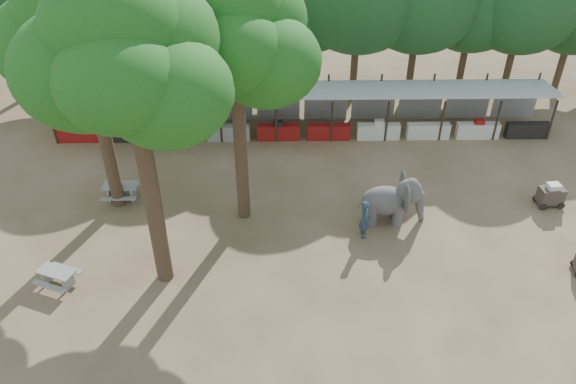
{
  "coord_description": "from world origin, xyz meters",
  "views": [
    {
      "loc": [
        -1.33,
        -14.52,
        16.01
      ],
      "look_at": [
        -1.0,
        5.0,
        2.0
      ],
      "focal_mm": 35.0,
      "sensor_mm": 36.0,
      "label": 1
    }
  ],
  "objects_px": {
    "yard_tree_back": "(231,33)",
    "picnic_table_far": "(121,190)",
    "yard_tree_left": "(81,34)",
    "elephant": "(393,200)",
    "handler": "(365,219)",
    "cart_back": "(551,195)",
    "picnic_table_near": "(57,276)",
    "yard_tree_center": "(125,58)"
  },
  "relations": [
    {
      "from": "yard_tree_back",
      "to": "picnic_table_far",
      "type": "height_order",
      "value": "yard_tree_back"
    },
    {
      "from": "elephant",
      "to": "cart_back",
      "type": "height_order",
      "value": "elephant"
    },
    {
      "from": "yard_tree_back",
      "to": "cart_back",
      "type": "xyz_separation_m",
      "value": [
        14.5,
        0.35,
        -7.95
      ]
    },
    {
      "from": "yard_tree_left",
      "to": "elephant",
      "type": "distance_m",
      "value": 14.75
    },
    {
      "from": "yard_tree_back",
      "to": "yard_tree_left",
      "type": "bearing_deg",
      "value": 170.54
    },
    {
      "from": "picnic_table_far",
      "to": "yard_tree_back",
      "type": "bearing_deg",
      "value": -12.25
    },
    {
      "from": "yard_tree_center",
      "to": "picnic_table_far",
      "type": "xyz_separation_m",
      "value": [
        -2.79,
        5.18,
        -8.67
      ]
    },
    {
      "from": "picnic_table_far",
      "to": "cart_back",
      "type": "bearing_deg",
      "value": -3.11
    },
    {
      "from": "yard_tree_left",
      "to": "yard_tree_back",
      "type": "distance_m",
      "value": 6.09
    },
    {
      "from": "yard_tree_center",
      "to": "yard_tree_back",
      "type": "distance_m",
      "value": 5.04
    },
    {
      "from": "yard_tree_left",
      "to": "cart_back",
      "type": "distance_m",
      "value": 21.88
    },
    {
      "from": "cart_back",
      "to": "picnic_table_far",
      "type": "bearing_deg",
      "value": 172.48
    },
    {
      "from": "elephant",
      "to": "handler",
      "type": "xyz_separation_m",
      "value": [
        -1.39,
        -1.08,
        -0.21
      ]
    },
    {
      "from": "picnic_table_near",
      "to": "cart_back",
      "type": "distance_m",
      "value": 22.06
    },
    {
      "from": "handler",
      "to": "picnic_table_near",
      "type": "relative_size",
      "value": 1.0
    },
    {
      "from": "elephant",
      "to": "picnic_table_near",
      "type": "relative_size",
      "value": 1.6
    },
    {
      "from": "handler",
      "to": "yard_tree_back",
      "type": "bearing_deg",
      "value": 73.24
    },
    {
      "from": "yard_tree_left",
      "to": "yard_tree_center",
      "type": "relative_size",
      "value": 0.92
    },
    {
      "from": "yard_tree_back",
      "to": "picnic_table_far",
      "type": "bearing_deg",
      "value": 168.53
    },
    {
      "from": "handler",
      "to": "cart_back",
      "type": "height_order",
      "value": "handler"
    },
    {
      "from": "elephant",
      "to": "handler",
      "type": "bearing_deg",
      "value": -140.79
    },
    {
      "from": "yard_tree_left",
      "to": "picnic_table_near",
      "type": "relative_size",
      "value": 5.97
    },
    {
      "from": "yard_tree_back",
      "to": "handler",
      "type": "xyz_separation_m",
      "value": [
        5.45,
        -1.76,
        -7.62
      ]
    },
    {
      "from": "cart_back",
      "to": "elephant",
      "type": "bearing_deg",
      "value": -177.55
    },
    {
      "from": "handler",
      "to": "cart_back",
      "type": "bearing_deg",
      "value": -75.8
    },
    {
      "from": "yard_tree_back",
      "to": "picnic_table_far",
      "type": "distance_m",
      "value": 9.95
    },
    {
      "from": "elephant",
      "to": "cart_back",
      "type": "xyz_separation_m",
      "value": [
        7.66,
        1.03,
        -0.54
      ]
    },
    {
      "from": "yard_tree_center",
      "to": "handler",
      "type": "bearing_deg",
      "value": 14.88
    },
    {
      "from": "yard_tree_left",
      "to": "handler",
      "type": "height_order",
      "value": "yard_tree_left"
    },
    {
      "from": "picnic_table_far",
      "to": "elephant",
      "type": "bearing_deg",
      "value": -9.13
    },
    {
      "from": "yard_tree_center",
      "to": "yard_tree_back",
      "type": "relative_size",
      "value": 1.06
    },
    {
      "from": "handler",
      "to": "cart_back",
      "type": "relative_size",
      "value": 1.43
    },
    {
      "from": "yard_tree_back",
      "to": "cart_back",
      "type": "distance_m",
      "value": 16.54
    },
    {
      "from": "yard_tree_center",
      "to": "picnic_table_near",
      "type": "height_order",
      "value": "yard_tree_center"
    },
    {
      "from": "cart_back",
      "to": "yard_tree_back",
      "type": "bearing_deg",
      "value": 176.19
    },
    {
      "from": "elephant",
      "to": "picnic_table_near",
      "type": "height_order",
      "value": "elephant"
    },
    {
      "from": "yard_tree_left",
      "to": "yard_tree_back",
      "type": "height_order",
      "value": "yard_tree_back"
    },
    {
      "from": "handler",
      "to": "cart_back",
      "type": "xyz_separation_m",
      "value": [
        9.05,
        2.11,
        -0.33
      ]
    },
    {
      "from": "yard_tree_back",
      "to": "handler",
      "type": "bearing_deg",
      "value": -17.87
    },
    {
      "from": "picnic_table_near",
      "to": "cart_back",
      "type": "relative_size",
      "value": 1.43
    },
    {
      "from": "yard_tree_left",
      "to": "picnic_table_far",
      "type": "xyz_separation_m",
      "value": [
        0.21,
        0.17,
        -7.67
      ]
    },
    {
      "from": "yard_tree_back",
      "to": "elephant",
      "type": "distance_m",
      "value": 10.1
    }
  ]
}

